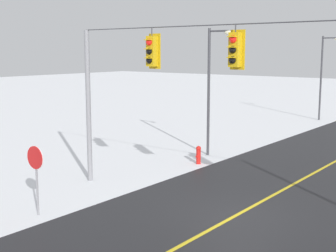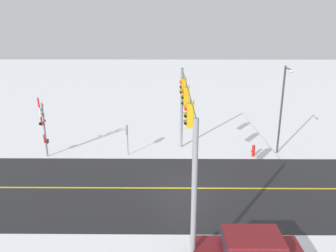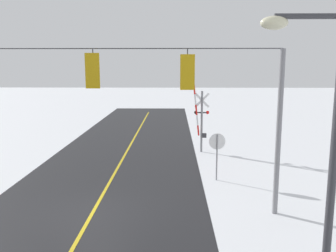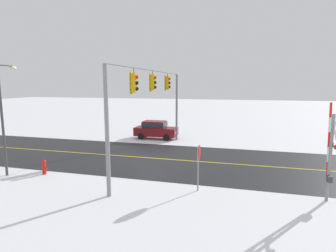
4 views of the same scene
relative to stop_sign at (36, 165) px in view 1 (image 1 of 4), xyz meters
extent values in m
plane|color=white|center=(5.23, 4.01, -1.71)|extent=(160.00, 160.00, 0.00)
cube|color=black|center=(5.23, 10.01, -1.71)|extent=(9.00, 80.00, 0.01)
cube|color=gold|center=(5.23, 10.01, -1.70)|extent=(0.14, 72.00, 0.01)
cylinder|color=gray|center=(-1.77, 4.01, 1.39)|extent=(0.20, 0.20, 6.20)
cylinder|color=#38383D|center=(5.23, 4.01, 4.49)|extent=(14.00, 0.04, 0.04)
cylinder|color=#38383D|center=(1.63, 4.01, 4.34)|extent=(0.04, 0.04, 0.30)
cube|color=#C6990F|center=(1.63, 4.01, 3.65)|extent=(0.34, 0.28, 1.08)
cube|color=#C6990F|center=(1.63, 4.17, 3.65)|extent=(0.52, 0.03, 1.26)
sphere|color=red|center=(1.63, 3.86, 3.97)|extent=(0.24, 0.24, 0.24)
cube|color=#C6990F|center=(1.63, 3.79, 4.05)|extent=(0.26, 0.16, 0.03)
sphere|color=black|center=(1.63, 3.86, 3.65)|extent=(0.24, 0.24, 0.24)
cube|color=#C6990F|center=(1.63, 3.79, 3.73)|extent=(0.26, 0.16, 0.03)
sphere|color=black|center=(1.63, 3.86, 3.33)|extent=(0.24, 0.24, 0.24)
cube|color=#C6990F|center=(1.63, 3.79, 3.41)|extent=(0.26, 0.16, 0.03)
cylinder|color=#38383D|center=(5.03, 4.01, 4.36)|extent=(0.04, 0.04, 0.25)
cube|color=#C6990F|center=(5.03, 4.01, 3.70)|extent=(0.34, 0.28, 1.08)
cube|color=#C6990F|center=(5.03, 4.17, 3.70)|extent=(0.52, 0.03, 1.26)
sphere|color=red|center=(5.03, 3.86, 4.02)|extent=(0.24, 0.24, 0.24)
cube|color=#C6990F|center=(5.03, 3.79, 4.10)|extent=(0.26, 0.16, 0.03)
sphere|color=black|center=(5.03, 3.86, 3.70)|extent=(0.24, 0.24, 0.24)
cube|color=#C6990F|center=(5.03, 3.79, 3.78)|extent=(0.26, 0.16, 0.03)
sphere|color=black|center=(5.03, 3.86, 3.38)|extent=(0.24, 0.24, 0.24)
cube|color=#C6990F|center=(5.03, 3.79, 3.46)|extent=(0.26, 0.16, 0.03)
cylinder|color=gray|center=(0.00, 0.02, -0.56)|extent=(0.07, 0.07, 2.30)
cylinder|color=#B71414|center=(0.00, -0.02, 0.24)|extent=(0.76, 0.03, 0.76)
cylinder|color=white|center=(0.00, 0.00, 0.24)|extent=(0.80, 0.02, 0.80)
cylinder|color=#38383D|center=(-0.57, 11.19, 1.54)|extent=(0.14, 0.14, 6.50)
cylinder|color=#38383D|center=(-0.02, 11.19, 4.64)|extent=(1.10, 0.09, 0.09)
ellipsoid|color=beige|center=(0.53, 11.19, 4.54)|extent=(0.44, 0.28, 0.22)
cylinder|color=#38383D|center=(-0.57, 27.23, 1.54)|extent=(0.14, 0.14, 6.50)
cylinder|color=#38383D|center=(-0.02, 27.23, 4.64)|extent=(1.10, 0.09, 0.09)
cylinder|color=red|center=(0.17, 9.22, -1.36)|extent=(0.22, 0.22, 0.70)
sphere|color=red|center=(0.17, 9.22, -0.95)|extent=(0.24, 0.24, 0.24)
cylinder|color=red|center=(0.17, 9.08, -1.33)|extent=(0.09, 0.10, 0.09)
camera|label=1|loc=(12.60, -9.22, 3.67)|focal=50.59mm
camera|label=2|loc=(22.62, 3.17, 7.35)|focal=35.12mm
camera|label=3|loc=(2.09, 16.99, 3.87)|focal=38.04mm
camera|label=4|loc=(-13.10, -1.95, 3.56)|focal=29.43mm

